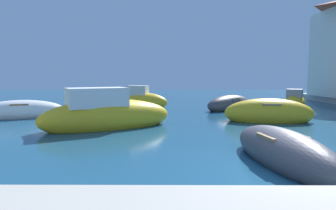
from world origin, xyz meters
TOP-DOWN VIEW (x-y plane):
  - ground at (0.00, 0.00)m, footprint 80.00×80.00m
  - moored_boat_0 at (-0.06, 0.68)m, footprint 2.00×4.26m
  - moored_boat_1 at (1.03, 12.13)m, footprint 3.95×3.61m
  - moored_boat_2 at (-10.67, 8.53)m, footprint 4.53×2.58m
  - moored_boat_4 at (-5.53, 5.60)m, footprint 5.78×4.18m
  - moored_boat_5 at (-4.86, 13.67)m, footprint 3.92×2.31m
  - moored_boat_7 at (1.89, 7.30)m, footprint 4.33×2.11m
  - moored_boat_8 at (5.71, 13.20)m, footprint 2.85×3.67m

SIDE VIEW (x-z plane):
  - ground at x=0.00m, z-range 0.00..0.00m
  - moored_boat_0 at x=-0.06m, z-range -0.25..0.89m
  - moored_boat_2 at x=-10.67m, z-range -0.27..0.94m
  - moored_boat_1 at x=1.03m, z-range -0.28..0.97m
  - moored_boat_8 at x=5.71m, z-range -0.39..1.20m
  - moored_boat_7 at x=1.89m, z-range -0.32..1.13m
  - moored_boat_5 at x=-4.86m, z-range -0.45..1.37m
  - moored_boat_4 at x=-5.53m, z-range -0.48..1.58m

